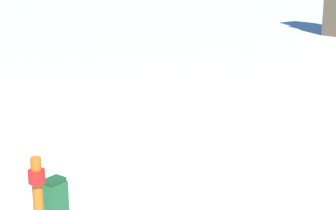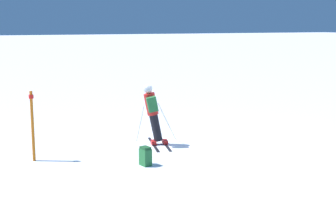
# 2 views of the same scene
# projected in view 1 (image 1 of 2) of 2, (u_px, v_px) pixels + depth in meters

# --- Properties ---
(spare_backpack) EXTENTS (0.27, 0.34, 0.50)m
(spare_backpack) POSITION_uv_depth(u_px,v_px,m) (55.00, 196.00, 7.51)
(spare_backpack) COLOR #236633
(spare_backpack) RESTS_ON ground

